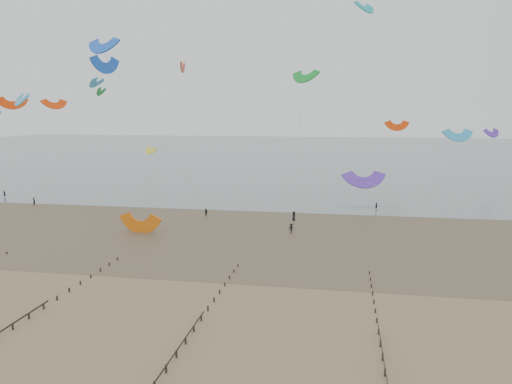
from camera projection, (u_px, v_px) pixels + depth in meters
ground at (184, 296)px, 58.83m from camera, size 500.00×500.00×0.00m
sea_and_shore at (220, 228)px, 92.95m from camera, size 500.00×665.00×0.03m
groynes at (157, 381)px, 39.56m from camera, size 72.16×50.16×1.00m
kitesurfer_lead at (34, 201)px, 114.22m from camera, size 0.81×0.70×1.89m
kitesurfers at (367, 214)px, 100.44m from camera, size 134.54×25.23×1.86m
grounded_kite at (140, 232)px, 89.22m from camera, size 7.86×6.60×3.86m
kites_airborne at (216, 108)px, 145.11m from camera, size 228.14×123.97×44.39m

